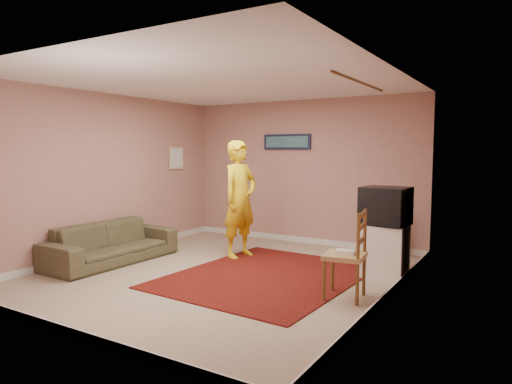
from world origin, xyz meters
The scene contains 26 objects.
ground centered at (0.00, 0.00, 0.00)m, with size 5.00×5.00×0.00m, color tan.
wall_back centered at (0.00, 2.50, 1.30)m, with size 4.50×0.02×2.60m, color tan.
wall_front centered at (0.00, -2.50, 1.30)m, with size 4.50×0.02×2.60m, color tan.
wall_left centered at (-2.25, 0.00, 1.30)m, with size 0.02×5.00×2.60m, color tan.
wall_right centered at (2.25, 0.00, 1.30)m, with size 0.02×5.00×2.60m, color tan.
ceiling centered at (0.00, 0.00, 2.60)m, with size 4.50×5.00×0.02m, color white.
baseboard_back centered at (0.00, 2.49, 0.05)m, with size 4.50×0.02×0.10m, color silver.
baseboard_front centered at (0.00, -2.49, 0.05)m, with size 4.50×0.02×0.10m, color silver.
baseboard_left centered at (-2.24, 0.00, 0.05)m, with size 0.02×5.00×0.10m, color silver.
baseboard_right centered at (2.24, 0.00, 0.05)m, with size 0.02×5.00×0.10m, color silver.
window centered at (2.24, -0.90, 1.45)m, with size 0.01×1.10×1.50m, color black.
curtain_sheer centered at (2.23, -1.05, 1.25)m, with size 0.01×0.75×2.10m, color white.
curtain_floral centered at (2.21, -0.35, 1.25)m, with size 0.01×0.35×2.10m, color silver.
curtain_rod centered at (2.20, -0.90, 2.32)m, with size 0.02×0.02×1.40m, color brown.
picture_back centered at (-0.30, 2.47, 1.85)m, with size 0.95×0.04×0.28m.
picture_left centered at (-2.22, 1.60, 1.55)m, with size 0.04×0.38×0.42m.
area_rug centered at (0.59, 0.19, 0.01)m, with size 2.26×2.82×0.02m, color #33050A.
tv_cabinet centered at (1.95, 0.98, 0.36)m, with size 0.56×0.51×0.71m, color white.
crt_tv centered at (1.94, 0.98, 0.96)m, with size 0.63×0.57×0.50m.
chair_a centered at (1.60, 2.18, 0.52)m, with size 0.49×0.48×0.46m.
dvd_player centered at (1.60, 2.18, 0.47)m, with size 0.38×0.27×0.06m, color #AFB0B4.
blue_throw centered at (1.60, 2.20, 0.69)m, with size 0.38×0.05×0.40m, color #84ADD9.
chair_b centered at (1.80, -0.14, 0.62)m, with size 0.50×0.52×0.55m.
game_console centered at (1.80, -0.14, 0.54)m, with size 0.21×0.15×0.04m, color white.
sofa centered at (-1.80, -0.36, 0.30)m, with size 2.05×0.80×0.60m, color #4E442F.
person centered at (-0.34, 0.95, 0.93)m, with size 0.68×0.44×1.85m, color yellow.
Camera 1 is at (3.59, -5.04, 1.70)m, focal length 32.00 mm.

